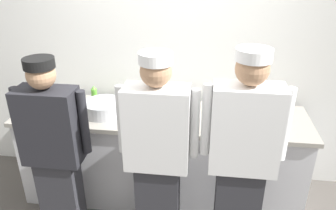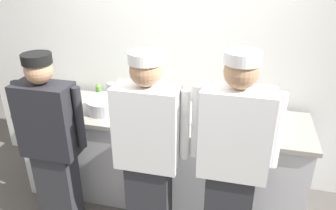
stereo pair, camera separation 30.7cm
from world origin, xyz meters
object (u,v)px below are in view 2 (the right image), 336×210
at_px(mixing_bowl_steel, 105,105).
at_px(ramekin_green_sauce, 276,120).
at_px(squeeze_bottle_primary, 99,92).
at_px(chef_near_left, 52,143).
at_px(ramekin_orange_sauce, 250,126).
at_px(chef_far_right, 232,161).
at_px(plate_stack_front, 69,102).
at_px(deli_cup, 225,115).
at_px(chef_center, 148,153).
at_px(sheet_tray, 171,115).

height_order(mixing_bowl_steel, ramekin_green_sauce, mixing_bowl_steel).
bearing_deg(ramekin_green_sauce, squeeze_bottle_primary, 177.30).
distance_m(chef_near_left, ramekin_green_sauce, 1.95).
bearing_deg(ramekin_orange_sauce, ramekin_green_sauce, 35.22).
bearing_deg(chef_far_right, ramekin_orange_sauce, 78.37).
xyz_separation_m(plate_stack_front, deli_cup, (1.52, 0.08, 0.01)).
relative_size(chef_near_left, plate_stack_front, 7.76).
relative_size(chef_center, mixing_bowl_steel, 4.75).
xyz_separation_m(mixing_bowl_steel, ramekin_green_sauce, (1.58, 0.14, -0.04)).
bearing_deg(ramekin_orange_sauce, mixing_bowl_steel, 179.35).
xyz_separation_m(chef_near_left, chef_center, (0.84, -0.01, 0.04)).
bearing_deg(chef_center, plate_stack_front, 148.90).
distance_m(plate_stack_front, ramekin_orange_sauce, 1.74).
distance_m(plate_stack_front, sheet_tray, 1.03).
bearing_deg(ramekin_green_sauce, ramekin_orange_sauce, -144.78).
xyz_separation_m(chef_near_left, sheet_tray, (0.88, 0.61, 0.07)).
bearing_deg(sheet_tray, ramekin_green_sauce, 6.10).
relative_size(chef_center, squeeze_bottle_primary, 9.29).
relative_size(chef_far_right, squeeze_bottle_primary, 9.54).
xyz_separation_m(plate_stack_front, sheet_tray, (1.03, 0.03, -0.03)).
distance_m(chef_near_left, mixing_bowl_steel, 0.63).
height_order(plate_stack_front, deli_cup, deli_cup).
xyz_separation_m(chef_center, plate_stack_front, (-0.99, 0.60, 0.05)).
height_order(mixing_bowl_steel, squeeze_bottle_primary, squeeze_bottle_primary).
distance_m(plate_stack_front, squeeze_bottle_primary, 0.31).
distance_m(sheet_tray, squeeze_bottle_primary, 0.82).
height_order(ramekin_green_sauce, deli_cup, deli_cup).
bearing_deg(plate_stack_front, sheet_tray, 1.64).
xyz_separation_m(mixing_bowl_steel, ramekin_orange_sauce, (1.35, -0.02, -0.04)).
relative_size(chef_near_left, deli_cup, 17.03).
xyz_separation_m(chef_far_right, deli_cup, (-0.11, 0.67, 0.03)).
height_order(chef_far_right, ramekin_green_sauce, chef_far_right).
relative_size(squeeze_bottle_primary, deli_cup, 1.92).
relative_size(chef_near_left, chef_center, 0.96).
xyz_separation_m(ramekin_green_sauce, ramekin_orange_sauce, (-0.22, -0.16, -0.00)).
distance_m(sheet_tray, ramekin_green_sauce, 0.94).
height_order(chef_center, plate_stack_front, chef_center).
height_order(chef_near_left, plate_stack_front, chef_near_left).
distance_m(chef_far_right, mixing_bowl_steel, 1.37).
distance_m(chef_center, sheet_tray, 0.63).
xyz_separation_m(chef_near_left, plate_stack_front, (-0.15, 0.58, 0.10)).
distance_m(plate_stack_front, mixing_bowl_steel, 0.39).
distance_m(chef_far_right, deli_cup, 0.68).
bearing_deg(deli_cup, chef_far_right, -80.87).
xyz_separation_m(mixing_bowl_steel, deli_cup, (1.13, 0.09, -0.01)).
xyz_separation_m(plate_stack_front, mixing_bowl_steel, (0.39, -0.01, 0.02)).
height_order(chef_near_left, ramekin_green_sauce, chef_near_left).
height_order(mixing_bowl_steel, sheet_tray, mixing_bowl_steel).
distance_m(ramekin_green_sauce, deli_cup, 0.45).
relative_size(chef_center, ramekin_green_sauce, 16.28).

